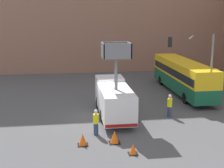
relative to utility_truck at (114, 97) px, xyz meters
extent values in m
plane|color=#4C4C4F|center=(-1.06, 0.66, -1.58)|extent=(120.00, 120.00, 0.00)
cube|color=white|center=(0.00, 2.47, 0.00)|extent=(2.26, 2.16, 2.26)
cube|color=white|center=(0.00, -1.14, -0.11)|extent=(2.26, 5.04, 2.05)
cube|color=red|center=(0.00, -3.61, -0.98)|extent=(2.21, 0.10, 0.24)
cylinder|color=black|center=(-0.98, 2.47, -1.08)|extent=(0.30, 0.99, 0.99)
cylinder|color=black|center=(0.98, 2.47, -1.08)|extent=(0.30, 0.99, 0.99)
cylinder|color=black|center=(-0.98, -1.14, -1.08)|extent=(0.30, 0.99, 0.99)
cylinder|color=black|center=(0.98, -1.14, -1.08)|extent=(0.30, 0.99, 0.99)
cylinder|color=slate|center=(0.00, -1.14, 2.06)|extent=(0.24, 0.24, 2.27)
cube|color=brown|center=(0.00, -1.14, 3.24)|extent=(1.99, 1.75, 0.10)
cube|color=slate|center=(-0.96, -1.14, 3.82)|extent=(0.08, 1.75, 1.05)
cube|color=slate|center=(0.96, -1.14, 3.82)|extent=(0.08, 1.75, 1.05)
cube|color=slate|center=(0.00, -0.30, 3.82)|extent=(1.99, 0.08, 1.05)
cube|color=slate|center=(0.00, -1.97, 3.82)|extent=(1.99, 0.08, 1.05)
cube|color=#145638|center=(7.97, 6.50, -0.51)|extent=(2.42, 12.19, 1.28)
cube|color=yellow|center=(7.97, 6.50, 0.91)|extent=(2.42, 12.19, 1.56)
cube|color=black|center=(7.97, 6.50, 0.67)|extent=(2.44, 11.70, 0.69)
cylinder|color=black|center=(6.91, 10.27, -1.07)|extent=(0.30, 1.01, 1.01)
cylinder|color=black|center=(9.04, 10.27, -1.07)|extent=(0.30, 1.01, 1.01)
cylinder|color=black|center=(6.91, 2.72, -1.07)|extent=(0.30, 1.01, 1.01)
cylinder|color=black|center=(9.04, 2.72, -1.07)|extent=(0.30, 1.01, 1.01)
cylinder|color=slate|center=(8.79, 1.93, 1.53)|extent=(0.18, 0.18, 6.21)
cylinder|color=slate|center=(7.17, 2.78, 4.33)|extent=(1.80, 3.29, 0.13)
cube|color=black|center=(5.55, 3.62, 3.88)|extent=(0.43, 0.43, 0.90)
sphere|color=red|center=(5.55, 3.62, 4.13)|extent=(0.20, 0.20, 0.20)
cylinder|color=navy|center=(-1.70, -3.50, -1.17)|extent=(0.32, 0.32, 0.80)
cylinder|color=yellow|center=(-1.70, -3.50, -0.45)|extent=(0.38, 0.38, 0.64)
sphere|color=tan|center=(-1.70, -3.50, -0.03)|extent=(0.22, 0.22, 0.22)
sphere|color=white|center=(-1.70, -3.50, 0.07)|extent=(0.23, 0.23, 0.23)
cylinder|color=navy|center=(4.34, -0.59, -1.16)|extent=(0.32, 0.32, 0.82)
cylinder|color=yellow|center=(4.34, -0.59, -0.43)|extent=(0.38, 0.38, 0.65)
sphere|color=tan|center=(4.34, -0.59, 0.01)|extent=(0.22, 0.22, 0.22)
sphere|color=white|center=(4.34, -0.59, 0.11)|extent=(0.23, 0.23, 0.23)
cube|color=black|center=(-2.66, -5.08, -1.56)|extent=(0.65, 0.65, 0.03)
cone|color=#F25B0F|center=(-2.66, -5.08, -1.20)|extent=(0.52, 0.52, 0.74)
cube|color=black|center=(-0.67, -5.02, -1.56)|extent=(0.69, 0.69, 0.03)
cone|color=#F25B0F|center=(-0.67, -5.02, -1.18)|extent=(0.56, 0.56, 0.79)
cube|color=black|center=(0.15, -6.73, -1.56)|extent=(0.56, 0.56, 0.03)
cone|color=#F25B0F|center=(0.15, -6.73, -1.26)|extent=(0.44, 0.44, 0.63)
camera|label=1|loc=(-3.36, -23.08, 6.38)|focal=50.00mm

